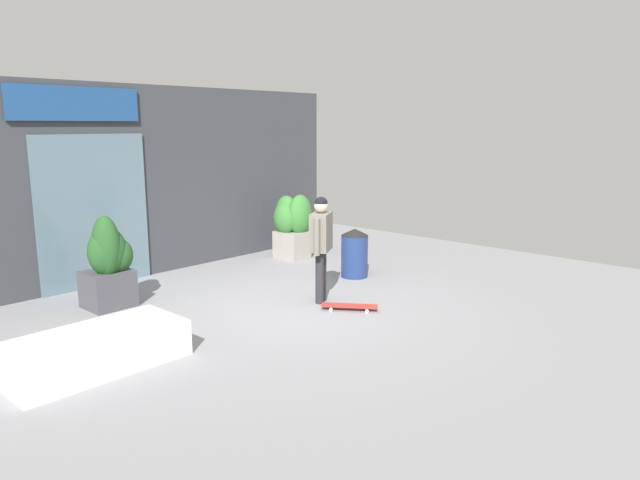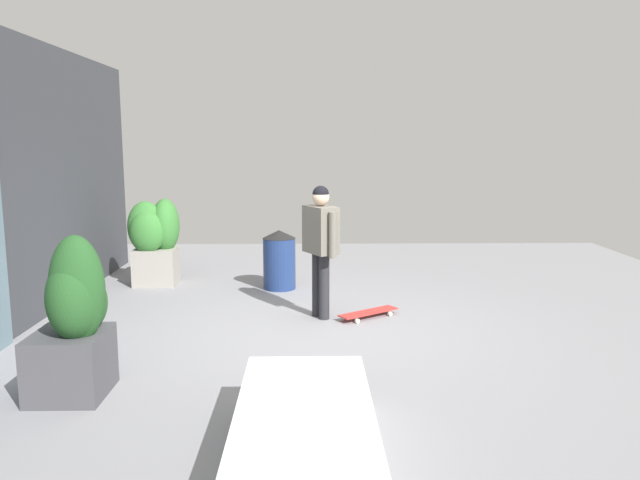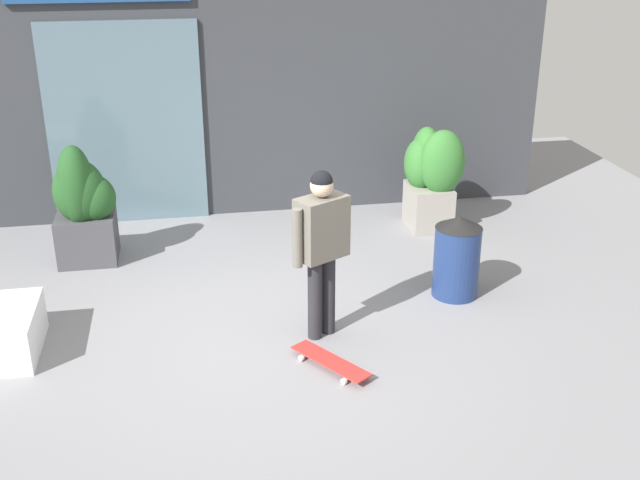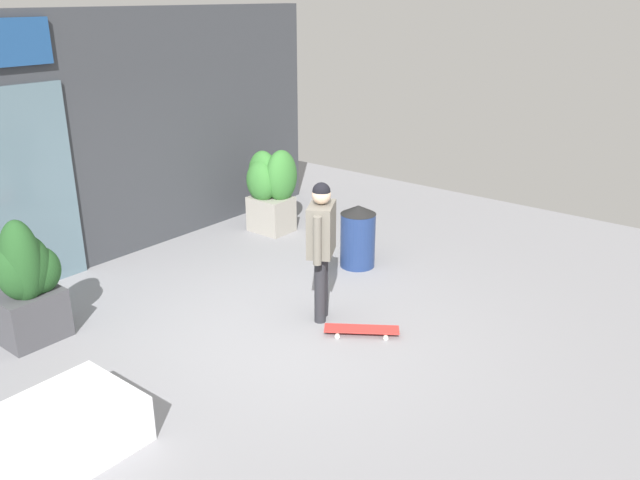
{
  "view_description": "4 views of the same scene",
  "coord_description": "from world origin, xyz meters",
  "px_view_note": "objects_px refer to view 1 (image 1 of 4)",
  "views": [
    {
      "loc": [
        -5.83,
        -5.91,
        2.65
      ],
      "look_at": [
        0.48,
        -0.12,
        0.96
      ],
      "focal_mm": 32.91,
      "sensor_mm": 36.0,
      "label": 1
    },
    {
      "loc": [
        -6.79,
        0.02,
        2.12
      ],
      "look_at": [
        0.48,
        -0.12,
        0.96
      ],
      "focal_mm": 34.62,
      "sensor_mm": 36.0,
      "label": 2
    },
    {
      "loc": [
        -0.63,
        -6.37,
        3.63
      ],
      "look_at": [
        0.48,
        -0.12,
        0.96
      ],
      "focal_mm": 43.4,
      "sensor_mm": 36.0,
      "label": 3
    },
    {
      "loc": [
        -4.67,
        -4.26,
        3.48
      ],
      "look_at": [
        0.48,
        -0.12,
        0.96
      ],
      "focal_mm": 36.36,
      "sensor_mm": 36.0,
      "label": 4
    }
  ],
  "objects_px": {
    "skateboarder": "(321,238)",
    "skateboard": "(349,306)",
    "planter_box_left": "(292,224)",
    "planter_box_right": "(109,263)",
    "trash_bin": "(354,253)"
  },
  "relations": [
    {
      "from": "skateboarder",
      "to": "skateboard",
      "type": "distance_m",
      "value": 1.09
    },
    {
      "from": "skateboarder",
      "to": "planter_box_left",
      "type": "height_order",
      "value": "skateboarder"
    },
    {
      "from": "skateboard",
      "to": "planter_box_left",
      "type": "height_order",
      "value": "planter_box_left"
    },
    {
      "from": "planter_box_right",
      "to": "trash_bin",
      "type": "height_order",
      "value": "planter_box_right"
    },
    {
      "from": "skateboarder",
      "to": "skateboard",
      "type": "height_order",
      "value": "skateboarder"
    },
    {
      "from": "planter_box_right",
      "to": "skateboard",
      "type": "bearing_deg",
      "value": -49.67
    },
    {
      "from": "skateboarder",
      "to": "skateboard",
      "type": "relative_size",
      "value": 2.07
    },
    {
      "from": "skateboard",
      "to": "planter_box_right",
      "type": "distance_m",
      "value": 3.56
    },
    {
      "from": "skateboarder",
      "to": "trash_bin",
      "type": "xyz_separation_m",
      "value": [
        1.5,
        0.57,
        -0.55
      ]
    },
    {
      "from": "planter_box_right",
      "to": "trash_bin",
      "type": "distance_m",
      "value": 4.09
    },
    {
      "from": "skateboarder",
      "to": "planter_box_left",
      "type": "relative_size",
      "value": 1.25
    },
    {
      "from": "planter_box_left",
      "to": "planter_box_right",
      "type": "bearing_deg",
      "value": -175.14
    },
    {
      "from": "skateboard",
      "to": "skateboarder",
      "type": "bearing_deg",
      "value": 142.73
    },
    {
      "from": "skateboarder",
      "to": "skateboard",
      "type": "xyz_separation_m",
      "value": [
        -0.03,
        -0.58,
        -0.92
      ]
    },
    {
      "from": "skateboarder",
      "to": "planter_box_left",
      "type": "distance_m",
      "value": 3.04
    }
  ]
}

